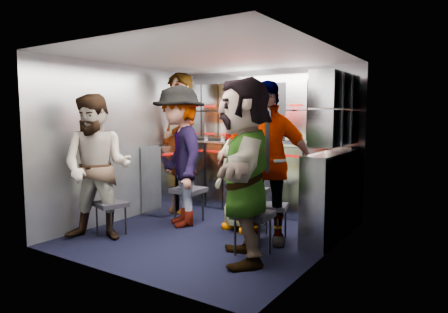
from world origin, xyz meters
The scene contains 29 objects.
floor centered at (0.00, 0.00, 0.00)m, with size 3.00×3.00×0.00m, color black.
wall_back centered at (0.00, 1.50, 1.05)m, with size 2.80×0.04×2.10m, color gray.
wall_left centered at (-1.40, 0.00, 1.05)m, with size 0.04×3.00×2.10m, color gray.
wall_right centered at (1.40, 0.00, 1.05)m, with size 0.04×3.00×2.10m, color gray.
ceiling centered at (0.00, 0.00, 2.10)m, with size 2.80×3.00×0.02m, color silver.
cart_bank_back centered at (0.00, 1.29, 0.49)m, with size 2.68×0.38×0.99m, color #9398A2.
cart_bank_left centered at (-1.19, 0.56, 0.49)m, with size 0.38×0.76×0.99m, color #9398A2.
counter centered at (0.00, 1.29, 1.01)m, with size 2.68×0.42×0.03m, color silver.
locker_bank_back centered at (0.00, 1.35, 1.49)m, with size 2.68×0.28×0.82m, color #9398A2.
locker_bank_right centered at (1.25, 0.70, 1.49)m, with size 0.28×1.00×0.82m, color #9398A2.
right_cabinet centered at (1.25, 0.60, 0.50)m, with size 0.28×1.20×1.00m, color #9398A2.
coffee_niche centered at (0.18, 1.41, 1.47)m, with size 0.46×0.16×0.84m, color black, non-canonical shape.
red_latch_strip centered at (0.00, 1.09, 0.88)m, with size 2.60×0.02×0.03m, color #AF0A08.
jump_seat_near_left centered at (-0.96, -0.71, 0.36)m, with size 0.42×0.41×0.40m.
jump_seat_mid_left centered at (-0.57, 0.28, 0.41)m, with size 0.40×0.38×0.46m.
jump_seat_center centered at (0.21, 0.57, 0.43)m, with size 0.46×0.44×0.48m.
jump_seat_mid_right centered at (0.69, 0.24, 0.35)m, with size 0.42×0.40×0.40m.
jump_seat_near_right centered at (0.77, -0.36, 0.39)m, with size 0.41×0.39×0.44m.
attendant_standing centered at (-1.05, 0.68, 1.02)m, with size 0.74×0.49×2.04m, color black.
attendant_arc_a centered at (-0.96, -0.89, 0.83)m, with size 0.81×0.63×1.66m, color black.
attendant_arc_b centered at (-0.57, 0.10, 0.90)m, with size 1.16×0.67×1.80m, color black.
attendant_arc_c centered at (0.21, 0.39, 0.78)m, with size 0.77×0.50×1.57m, color black.
attendant_arc_d centered at (0.69, 0.06, 0.90)m, with size 1.06×0.44×1.80m, color black.
attendant_arc_e centered at (0.77, -0.54, 0.90)m, with size 1.66×0.53×1.79m, color black.
bottle_left centered at (-0.96, 1.24, 1.16)m, with size 0.07×0.07×0.25m, color white.
bottle_mid centered at (-0.65, 1.24, 1.17)m, with size 0.07×0.07×0.27m, color white.
bottle_right centered at (0.24, 1.24, 1.17)m, with size 0.07×0.07×0.28m, color white.
cup_left centered at (-0.38, 1.23, 1.08)m, with size 0.08×0.08×0.11m, color #C0B388.
cup_right centered at (1.00, 1.23, 1.08)m, with size 0.09×0.09×0.10m, color #C0B388.
Camera 1 is at (2.70, -3.85, 1.42)m, focal length 32.00 mm.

